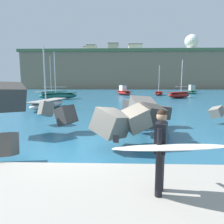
% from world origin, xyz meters
% --- Properties ---
extents(ground_plane, '(400.00, 400.00, 0.00)m').
position_xyz_m(ground_plane, '(0.00, 0.00, 0.00)').
color(ground_plane, '#235B7A').
extents(walkway_path, '(48.00, 4.40, 0.24)m').
position_xyz_m(walkway_path, '(0.00, -4.00, 0.12)').
color(walkway_path, '#9E998E').
rests_on(walkway_path, ground).
extents(breakwater_jetty, '(31.98, 7.67, 2.76)m').
position_xyz_m(breakwater_jetty, '(-3.07, 2.29, 1.06)').
color(breakwater_jetty, '#605B56').
rests_on(breakwater_jetty, ground).
extents(surfer_with_board, '(2.09, 1.45, 1.78)m').
position_xyz_m(surfer_with_board, '(2.21, -3.44, 1.28)').
color(surfer_with_board, black).
rests_on(surfer_with_board, walkway_path).
extents(boat_near_left, '(5.49, 4.90, 6.48)m').
position_xyz_m(boat_near_left, '(11.88, 27.47, 0.58)').
color(boat_near_left, maroon).
rests_on(boat_near_left, ground).
extents(boat_near_right, '(3.93, 5.87, 2.18)m').
position_xyz_m(boat_near_right, '(2.49, 36.60, 0.68)').
color(boat_near_right, maroon).
rests_on(boat_near_right, ground).
extents(boat_mid_centre, '(6.42, 2.94, 8.16)m').
position_xyz_m(boat_mid_centre, '(-12.56, 35.08, 0.48)').
color(boat_mid_centre, '#1E6656').
rests_on(boat_mid_centre, ground).
extents(boat_mid_right, '(1.84, 5.52, 2.25)m').
position_xyz_m(boat_mid_right, '(19.10, 42.05, 0.67)').
color(boat_mid_right, '#1E6656').
rests_on(boat_mid_right, ground).
extents(boat_far_left, '(6.02, 4.56, 7.35)m').
position_xyz_m(boat_far_left, '(-8.14, 24.16, 0.59)').
color(boat_far_left, '#1E6656').
rests_on(boat_far_left, ground).
extents(boat_far_centre, '(2.40, 6.54, 6.01)m').
position_xyz_m(boat_far_centre, '(-5.67, 12.40, 0.49)').
color(boat_far_centre, beige).
rests_on(boat_far_centre, ground).
extents(boat_far_right, '(2.67, 5.43, 6.30)m').
position_xyz_m(boat_far_right, '(10.03, 36.03, 0.45)').
color(boat_far_right, maroon).
rests_on(boat_far_right, ground).
extents(mooring_buoy_inner, '(0.44, 0.44, 0.44)m').
position_xyz_m(mooring_buoy_inner, '(-12.44, 18.10, 0.22)').
color(mooring_buoy_inner, silver).
rests_on(mooring_buoy_inner, ground).
extents(headland_bluff, '(92.88, 41.10, 16.70)m').
position_xyz_m(headland_bluff, '(5.36, 97.34, 8.37)').
color(headland_bluff, '#847056').
rests_on(headland_bluff, ground).
extents(radar_dome, '(6.14, 6.14, 8.40)m').
position_xyz_m(radar_dome, '(35.43, 90.73, 21.01)').
color(radar_dome, silver).
rests_on(radar_dome, headland_bluff).
extents(station_building_west, '(7.14, 6.47, 5.75)m').
position_xyz_m(station_building_west, '(9.94, 100.67, 19.59)').
color(station_building_west, silver).
rests_on(station_building_west, headland_bluff).
extents(station_building_central, '(5.50, 7.40, 6.12)m').
position_xyz_m(station_building_central, '(-1.39, 100.56, 19.77)').
color(station_building_central, '#B2ADA3').
rests_on(station_building_central, headland_bluff).
extents(station_building_east, '(4.86, 7.26, 5.26)m').
position_xyz_m(station_building_east, '(-14.84, 104.84, 19.34)').
color(station_building_east, '#B2ADA3').
rests_on(station_building_east, headland_bluff).
extents(station_building_annex, '(4.99, 6.30, 5.32)m').
position_xyz_m(station_building_annex, '(-12.71, 99.98, 19.37)').
color(station_building_annex, beige).
rests_on(station_building_annex, headland_bluff).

